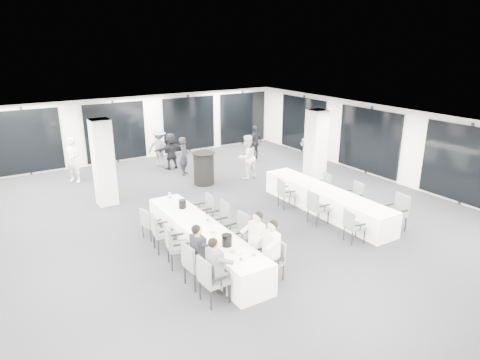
% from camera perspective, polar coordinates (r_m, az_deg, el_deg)
% --- Properties ---
extents(room, '(14.04, 16.04, 2.84)m').
position_cam_1_polar(room, '(13.85, -0.57, 2.50)').
color(room, black).
rests_on(room, ground).
extents(column_left, '(0.60, 0.60, 2.80)m').
position_cam_1_polar(column_left, '(14.35, -17.75, 2.22)').
color(column_left, silver).
rests_on(column_left, floor).
extents(column_right, '(0.60, 0.60, 2.80)m').
position_cam_1_polar(column_right, '(15.69, 10.05, 4.16)').
color(column_right, silver).
rests_on(column_right, floor).
extents(banquet_table_main, '(0.90, 5.00, 0.75)m').
position_cam_1_polar(banquet_table_main, '(10.82, -4.94, -8.01)').
color(banquet_table_main, white).
rests_on(banquet_table_main, floor).
extents(banquet_table_side, '(0.90, 5.00, 0.75)m').
position_cam_1_polar(banquet_table_side, '(13.56, 11.25, -2.73)').
color(banquet_table_side, white).
rests_on(banquet_table_side, floor).
extents(cocktail_table, '(0.87, 0.87, 1.20)m').
position_cam_1_polar(cocktail_table, '(15.87, -4.85, 1.57)').
color(cocktail_table, black).
rests_on(cocktail_table, floor).
extents(chair_main_left_near, '(0.54, 0.60, 1.03)m').
position_cam_1_polar(chair_main_left_near, '(8.86, -3.97, -12.82)').
color(chair_main_left_near, '#585C61').
rests_on(chair_main_left_near, floor).
extents(chair_main_left_second, '(0.55, 0.60, 1.02)m').
position_cam_1_polar(chair_main_left_second, '(9.44, -6.13, -10.86)').
color(chair_main_left_second, '#585C61').
rests_on(chair_main_left_second, floor).
extents(chair_main_left_mid, '(0.62, 0.65, 1.04)m').
position_cam_1_polar(chair_main_left_mid, '(10.27, -8.71, -8.35)').
color(chair_main_left_mid, '#585C61').
rests_on(chair_main_left_mid, floor).
extents(chair_main_left_fourth, '(0.56, 0.60, 1.00)m').
position_cam_1_polar(chair_main_left_fourth, '(11.04, -10.59, -6.61)').
color(chair_main_left_fourth, '#585C61').
rests_on(chair_main_left_fourth, floor).
extents(chair_main_left_far, '(0.53, 0.55, 0.87)m').
position_cam_1_polar(chair_main_left_far, '(11.77, -11.99, -5.49)').
color(chair_main_left_far, '#585C61').
rests_on(chair_main_left_far, floor).
extents(chair_main_right_near, '(0.46, 0.51, 0.89)m').
position_cam_1_polar(chair_main_right_near, '(9.74, 4.62, -10.30)').
color(chair_main_right_near, '#585C61').
rests_on(chair_main_right_near, floor).
extents(chair_main_right_second, '(0.55, 0.59, 0.97)m').
position_cam_1_polar(chair_main_right_second, '(10.12, 2.76, -8.82)').
color(chair_main_right_second, '#585C61').
rests_on(chair_main_right_second, floor).
extents(chair_main_right_mid, '(0.53, 0.59, 1.01)m').
position_cam_1_polar(chair_main_right_mid, '(10.83, -0.14, -6.74)').
color(chair_main_right_mid, '#585C61').
rests_on(chair_main_right_mid, floor).
extents(chair_main_right_fourth, '(0.55, 0.61, 1.02)m').
position_cam_1_polar(chair_main_right_fourth, '(11.60, -2.70, -4.99)').
color(chair_main_right_fourth, '#585C61').
rests_on(chair_main_right_fourth, floor).
extents(chair_main_right_far, '(0.51, 0.56, 0.96)m').
position_cam_1_polar(chair_main_right_far, '(12.29, -4.64, -3.82)').
color(chair_main_right_far, '#585C61').
rests_on(chair_main_right_far, floor).
extents(chair_side_left_near, '(0.54, 0.57, 0.90)m').
position_cam_1_polar(chair_side_left_near, '(11.71, 14.77, -5.73)').
color(chair_side_left_near, '#585C61').
rests_on(chair_side_left_near, floor).
extents(chair_side_left_mid, '(0.53, 0.58, 0.99)m').
position_cam_1_polar(chair_side_left_mid, '(12.59, 10.14, -3.40)').
color(chair_side_left_mid, '#585C61').
rests_on(chair_side_left_mid, floor).
extents(chair_side_left_far, '(0.56, 0.59, 0.94)m').
position_cam_1_polar(chair_side_left_far, '(13.67, 5.97, -1.57)').
color(chair_side_left_far, '#585C61').
rests_on(chair_side_left_far, floor).
extents(chair_side_right_near, '(0.57, 0.62, 1.03)m').
position_cam_1_polar(chair_side_right_near, '(12.82, 20.29, -3.79)').
color(chair_side_right_near, '#585C61').
rests_on(chair_side_right_near, floor).
extents(chair_side_right_mid, '(0.53, 0.57, 0.93)m').
position_cam_1_polar(chair_side_right_mid, '(13.78, 15.05, -1.98)').
color(chair_side_right_mid, '#585C61').
rests_on(chair_side_right_mid, floor).
extents(chair_side_right_far, '(0.52, 0.55, 0.87)m').
position_cam_1_polar(chair_side_right_far, '(14.71, 11.09, -0.54)').
color(chair_side_right_far, '#585C61').
rests_on(chair_side_right_far, floor).
extents(seated_guest_a, '(0.50, 0.38, 1.44)m').
position_cam_1_polar(seated_guest_a, '(8.82, -3.01, -11.26)').
color(seated_guest_a, '#4F5256').
rests_on(seated_guest_a, floor).
extents(seated_guest_b, '(0.50, 0.38, 1.44)m').
position_cam_1_polar(seated_guest_b, '(9.40, -5.24, -9.34)').
color(seated_guest_b, black).
rests_on(seated_guest_b, floor).
extents(seated_guest_c, '(0.50, 0.38, 1.44)m').
position_cam_1_polar(seated_guest_c, '(9.51, 3.89, -8.95)').
color(seated_guest_c, silver).
rests_on(seated_guest_c, floor).
extents(seated_guest_d, '(0.50, 0.38, 1.44)m').
position_cam_1_polar(seated_guest_d, '(9.92, 1.95, -7.69)').
color(seated_guest_d, silver).
rests_on(seated_guest_d, floor).
extents(standing_guest_a, '(0.78, 0.81, 1.72)m').
position_cam_1_polar(standing_guest_a, '(17.00, -7.48, 3.50)').
color(standing_guest_a, black).
rests_on(standing_guest_a, floor).
extents(standing_guest_b, '(1.01, 0.70, 1.95)m').
position_cam_1_polar(standing_guest_b, '(16.34, 0.94, 3.46)').
color(standing_guest_b, silver).
rests_on(standing_guest_b, floor).
extents(standing_guest_c, '(1.29, 1.25, 1.84)m').
position_cam_1_polar(standing_guest_c, '(18.29, -10.68, 4.59)').
color(standing_guest_c, '#4F5256').
rests_on(standing_guest_c, floor).
extents(standing_guest_d, '(1.14, 0.88, 1.71)m').
position_cam_1_polar(standing_guest_d, '(19.16, 2.02, 5.32)').
color(standing_guest_d, black).
rests_on(standing_guest_d, floor).
extents(standing_guest_f, '(1.61, 0.72, 1.71)m').
position_cam_1_polar(standing_guest_f, '(17.89, -9.19, 4.14)').
color(standing_guest_f, black).
rests_on(standing_guest_f, floor).
extents(standing_guest_g, '(0.89, 0.91, 1.94)m').
position_cam_1_polar(standing_guest_g, '(17.16, -21.43, 2.88)').
color(standing_guest_g, silver).
rests_on(standing_guest_g, floor).
extents(standing_guest_h, '(0.75, 0.98, 1.79)m').
position_cam_1_polar(standing_guest_h, '(18.45, 9.05, 4.71)').
color(standing_guest_h, '#4F5256').
rests_on(standing_guest_h, floor).
extents(ice_bucket_near, '(0.24, 0.24, 0.27)m').
position_cam_1_polar(ice_bucket_near, '(9.64, -1.76, -8.04)').
color(ice_bucket_near, black).
rests_on(ice_bucket_near, banquet_table_main).
extents(ice_bucket_far, '(0.20, 0.20, 0.23)m').
position_cam_1_polar(ice_bucket_far, '(11.81, -7.68, -3.19)').
color(ice_bucket_far, black).
rests_on(ice_bucket_far, banquet_table_main).
extents(water_bottle_a, '(0.07, 0.07, 0.21)m').
position_cam_1_polar(water_bottle_a, '(8.99, 0.14, -10.34)').
color(water_bottle_a, silver).
rests_on(water_bottle_a, banquet_table_main).
extents(water_bottle_b, '(0.07, 0.07, 0.21)m').
position_cam_1_polar(water_bottle_b, '(10.84, -4.34, -5.15)').
color(water_bottle_b, silver).
rests_on(water_bottle_b, banquet_table_main).
extents(water_bottle_c, '(0.08, 0.08, 0.24)m').
position_cam_1_polar(water_bottle_c, '(12.41, -9.35, -2.17)').
color(water_bottle_c, silver).
rests_on(water_bottle_c, banquet_table_main).
extents(plate_a, '(0.22, 0.22, 0.03)m').
position_cam_1_polar(plate_a, '(9.42, -0.97, -9.53)').
color(plate_a, white).
rests_on(plate_a, banquet_table_main).
extents(plate_b, '(0.19, 0.19, 0.03)m').
position_cam_1_polar(plate_b, '(9.28, 1.83, -10.00)').
color(plate_b, white).
rests_on(plate_b, banquet_table_main).
extents(plate_c, '(0.22, 0.22, 0.03)m').
position_cam_1_polar(plate_c, '(10.30, -3.65, -7.02)').
color(plate_c, white).
rests_on(plate_c, banquet_table_main).
extents(wine_glass, '(0.08, 0.08, 0.21)m').
position_cam_1_polar(wine_glass, '(9.19, 1.43, -9.28)').
color(wine_glass, silver).
rests_on(wine_glass, banquet_table_main).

